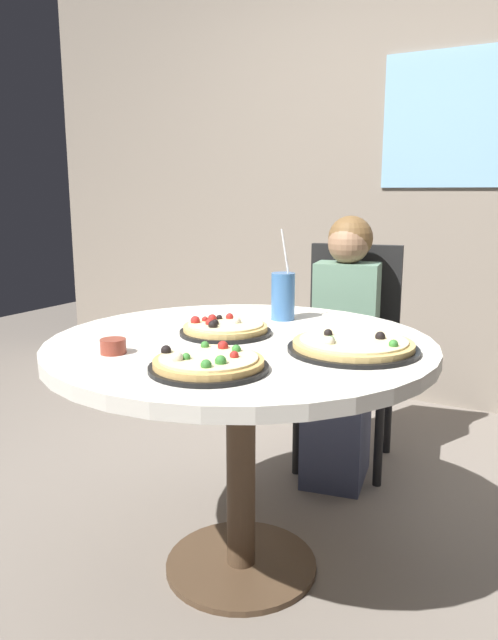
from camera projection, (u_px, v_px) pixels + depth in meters
name	position (u px, v px, depth m)	size (l,w,h in m)	color
ground_plane	(241.00, 567.00, 1.94)	(8.00, 8.00, 0.00)	slate
wall_with_window	(422.00, 140.00, 3.26)	(5.20, 0.14, 2.90)	gray
dining_table	(241.00, 374.00, 1.81)	(1.14, 1.14, 0.75)	silver
chair_wooden	(350.00, 342.00, 2.66)	(0.47, 0.47, 0.95)	black
diner_child	(342.00, 363.00, 2.51)	(0.32, 0.43, 1.08)	#3F4766
pizza_veggie	(225.00, 329.00, 1.85)	(0.28, 0.28, 0.05)	black
pizza_cheese	(208.00, 363.00, 1.48)	(0.30, 0.30, 0.05)	black
pizza_pepperoni	(353.00, 346.00, 1.65)	(0.36, 0.36, 0.05)	black
soda_cup	(283.00, 296.00, 2.05)	(0.08, 0.08, 0.31)	#3F72B2
sauce_bowl	(113.00, 346.00, 1.63)	(0.07, 0.07, 0.04)	brown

